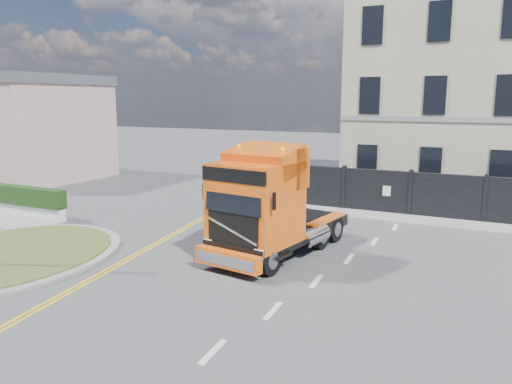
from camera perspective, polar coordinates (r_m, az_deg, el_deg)
The scene contains 7 objects.
ground at distance 16.10m, azimuth -2.68°, elevation -8.06°, with size 120.00×120.00×0.00m, color #424244.
traffic_island at distance 18.42m, azimuth -27.16°, elevation -6.57°, with size 6.80×6.80×0.17m.
seaside_bldg_pink at distance 35.40m, azimuth -24.80°, elevation 6.17°, with size 8.00×8.00×6.00m, color #D0A9A2.
hoarding_fence at distance 22.76m, azimuth 23.55°, elevation -0.79°, with size 18.80×0.25×2.00m.
georgian_building at distance 29.90m, azimuth 23.90°, elevation 10.92°, with size 12.30×10.30×12.80m.
pavement_far at distance 22.10m, azimuth 21.83°, elevation -3.48°, with size 20.00×1.60×0.12m, color gray.
truck at distance 16.10m, azimuth 1.15°, elevation -2.02°, with size 3.15×6.35×3.64m.
Camera 1 is at (7.36, -13.36, 5.16)m, focal length 35.00 mm.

